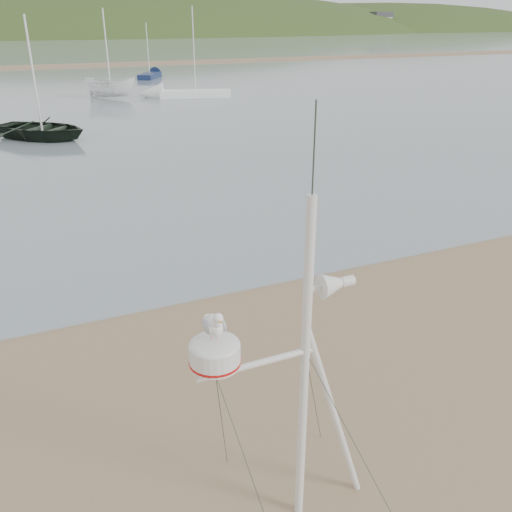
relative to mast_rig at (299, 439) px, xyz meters
name	(u,v)px	position (x,y,z in m)	size (l,w,h in m)	color
ground	(179,441)	(-0.95, 1.84, -1.21)	(560.00, 560.00, 0.00)	#80654A
water	(3,46)	(-0.95, 133.84, -1.19)	(560.00, 256.00, 0.04)	slate
sandbar	(13,68)	(-0.95, 71.84, -1.14)	(560.00, 7.00, 0.07)	#80654A
hill_ridge	(57,86)	(17.56, 236.84, -20.91)	(620.00, 180.00, 80.00)	#263917
far_cottages	(7,24)	(2.05, 197.84, 2.79)	(294.40, 6.30, 8.00)	beige
mast_rig	(299,439)	(0.00, 0.00, 0.00)	(2.23, 2.38, 5.02)	silver
boat_dark	(36,89)	(-0.99, 25.30, 1.29)	(3.52, 1.02, 4.93)	black
boat_white	(109,69)	(5.01, 39.22, 0.93)	(1.58, 1.62, 4.21)	white
sailboat_white_near	(171,94)	(9.34, 37.94, -0.91)	(7.27, 3.98, 7.06)	white
sailboat_blue_far	(153,74)	(12.06, 54.03, -0.91)	(3.98, 5.55, 5.63)	#132145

